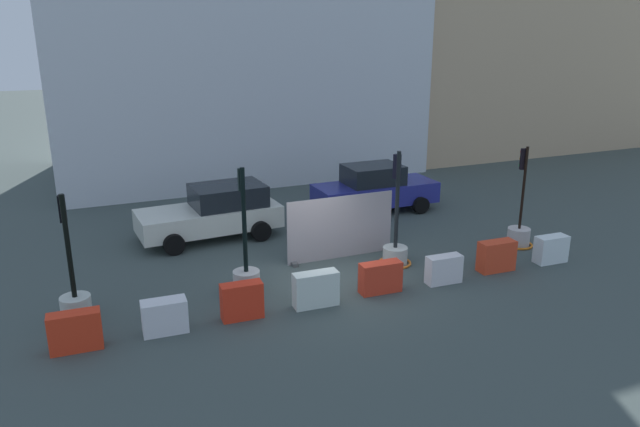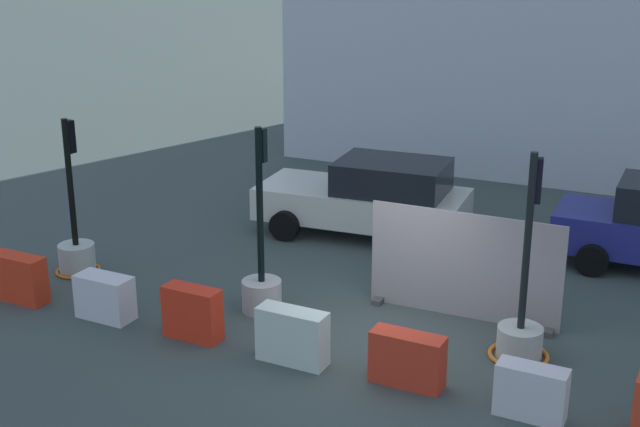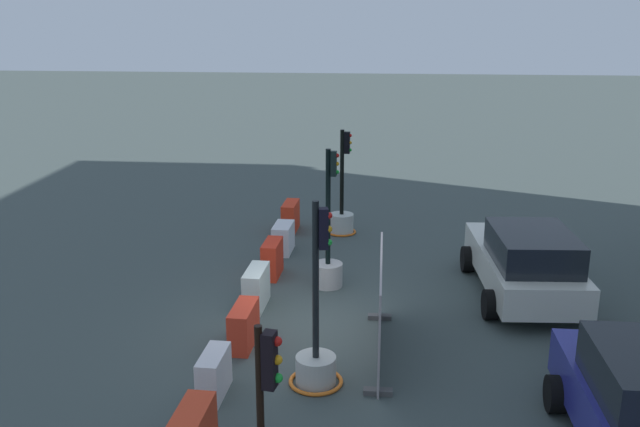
{
  "view_description": "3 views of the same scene",
  "coord_description": "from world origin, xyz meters",
  "px_view_note": "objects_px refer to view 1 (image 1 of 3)",
  "views": [
    {
      "loc": [
        -6.1,
        -13.71,
        6.62
      ],
      "look_at": [
        -0.23,
        0.17,
        1.91
      ],
      "focal_mm": 33.58,
      "sensor_mm": 36.0,
      "label": 1
    },
    {
      "loc": [
        4.63,
        -12.23,
        6.57
      ],
      "look_at": [
        -1.02,
        -0.02,
        2.07
      ],
      "focal_mm": 49.37,
      "sensor_mm": 36.0,
      "label": 2
    },
    {
      "loc": [
        13.14,
        1.49,
        6.34
      ],
      "look_at": [
        -1.53,
        0.14,
        2.02
      ],
      "focal_mm": 39.07,
      "sensor_mm": 36.0,
      "label": 3
    }
  ],
  "objects_px": {
    "car_blue_estate": "(375,189)",
    "construction_barrier_0": "(75,331)",
    "traffic_light_1": "(246,270)",
    "construction_barrier_7": "(551,249)",
    "traffic_light_3": "(519,232)",
    "construction_barrier_6": "(496,256)",
    "traffic_light_2": "(395,246)",
    "car_white_van": "(215,212)",
    "construction_barrier_1": "(165,316)",
    "construction_barrier_3": "(316,289)",
    "construction_barrier_5": "(444,269)",
    "construction_barrier_2": "(242,301)",
    "construction_barrier_4": "(380,277)",
    "traffic_light_0": "(75,299)"
  },
  "relations": [
    {
      "from": "car_blue_estate",
      "to": "construction_barrier_0",
      "type": "bearing_deg",
      "value": -148.45
    },
    {
      "from": "traffic_light_1",
      "to": "construction_barrier_7",
      "type": "bearing_deg",
      "value": -9.69
    },
    {
      "from": "traffic_light_3",
      "to": "construction_barrier_7",
      "type": "relative_size",
      "value": 3.23
    },
    {
      "from": "construction_barrier_6",
      "to": "car_blue_estate",
      "type": "bearing_deg",
      "value": 94.24
    },
    {
      "from": "traffic_light_2",
      "to": "car_white_van",
      "type": "height_order",
      "value": "traffic_light_2"
    },
    {
      "from": "construction_barrier_6",
      "to": "construction_barrier_7",
      "type": "relative_size",
      "value": 1.09
    },
    {
      "from": "construction_barrier_1",
      "to": "traffic_light_1",
      "type": "bearing_deg",
      "value": 31.33
    },
    {
      "from": "traffic_light_2",
      "to": "construction_barrier_3",
      "type": "relative_size",
      "value": 2.94
    },
    {
      "from": "construction_barrier_0",
      "to": "construction_barrier_7",
      "type": "height_order",
      "value": "construction_barrier_0"
    },
    {
      "from": "traffic_light_2",
      "to": "construction_barrier_1",
      "type": "relative_size",
      "value": 3.29
    },
    {
      "from": "construction_barrier_5",
      "to": "construction_barrier_7",
      "type": "relative_size",
      "value": 1.0
    },
    {
      "from": "traffic_light_3",
      "to": "construction_barrier_5",
      "type": "distance_m",
      "value": 4.12
    },
    {
      "from": "traffic_light_1",
      "to": "construction_barrier_2",
      "type": "relative_size",
      "value": 3.33
    },
    {
      "from": "construction_barrier_4",
      "to": "construction_barrier_0",
      "type": "bearing_deg",
      "value": -179.51
    },
    {
      "from": "traffic_light_1",
      "to": "traffic_light_3",
      "type": "height_order",
      "value": "traffic_light_1"
    },
    {
      "from": "traffic_light_2",
      "to": "construction_barrier_6",
      "type": "distance_m",
      "value": 2.85
    },
    {
      "from": "construction_barrier_5",
      "to": "traffic_light_0",
      "type": "bearing_deg",
      "value": 170.07
    },
    {
      "from": "construction_barrier_2",
      "to": "construction_barrier_6",
      "type": "bearing_deg",
      "value": 0.22
    },
    {
      "from": "traffic_light_1",
      "to": "construction_barrier_2",
      "type": "xyz_separation_m",
      "value": [
        -0.52,
        -1.43,
        -0.14
      ]
    },
    {
      "from": "construction_barrier_1",
      "to": "traffic_light_0",
      "type": "bearing_deg",
      "value": 141.06
    },
    {
      "from": "construction_barrier_6",
      "to": "car_white_van",
      "type": "distance_m",
      "value": 8.91
    },
    {
      "from": "construction_barrier_6",
      "to": "car_white_van",
      "type": "height_order",
      "value": "car_white_van"
    },
    {
      "from": "construction_barrier_2",
      "to": "car_white_van",
      "type": "bearing_deg",
      "value": 82.57
    },
    {
      "from": "traffic_light_0",
      "to": "car_blue_estate",
      "type": "height_order",
      "value": "traffic_light_0"
    },
    {
      "from": "construction_barrier_4",
      "to": "construction_barrier_6",
      "type": "xyz_separation_m",
      "value": [
        3.71,
        -0.0,
        0.03
      ]
    },
    {
      "from": "traffic_light_3",
      "to": "construction_barrier_7",
      "type": "bearing_deg",
      "value": -92.97
    },
    {
      "from": "construction_barrier_2",
      "to": "construction_barrier_6",
      "type": "xyz_separation_m",
      "value": [
        7.43,
        0.03,
        -0.01
      ]
    },
    {
      "from": "construction_barrier_5",
      "to": "traffic_light_1",
      "type": "bearing_deg",
      "value": 163.03
    },
    {
      "from": "traffic_light_1",
      "to": "traffic_light_3",
      "type": "relative_size",
      "value": 1.05
    },
    {
      "from": "construction_barrier_5",
      "to": "car_white_van",
      "type": "xyz_separation_m",
      "value": [
        -4.8,
        6.05,
        0.47
      ]
    },
    {
      "from": "traffic_light_0",
      "to": "traffic_light_2",
      "type": "xyz_separation_m",
      "value": [
        8.67,
        0.09,
        0.04
      ]
    },
    {
      "from": "traffic_light_2",
      "to": "construction_barrier_7",
      "type": "height_order",
      "value": "traffic_light_2"
    },
    {
      "from": "traffic_light_1",
      "to": "car_white_van",
      "type": "distance_m",
      "value": 4.52
    },
    {
      "from": "traffic_light_2",
      "to": "car_white_van",
      "type": "distance_m",
      "value": 6.1
    },
    {
      "from": "traffic_light_3",
      "to": "car_white_van",
      "type": "bearing_deg",
      "value": 152.33
    },
    {
      "from": "traffic_light_0",
      "to": "construction_barrier_4",
      "type": "height_order",
      "value": "traffic_light_0"
    },
    {
      "from": "traffic_light_0",
      "to": "car_blue_estate",
      "type": "bearing_deg",
      "value": 25.26
    },
    {
      "from": "construction_barrier_0",
      "to": "car_white_van",
      "type": "xyz_separation_m",
      "value": [
        4.44,
        5.97,
        0.42
      ]
    },
    {
      "from": "traffic_light_2",
      "to": "construction_barrier_1",
      "type": "distance_m",
      "value": 7.02
    },
    {
      "from": "construction_barrier_6",
      "to": "construction_barrier_5",
      "type": "bearing_deg",
      "value": -175.55
    },
    {
      "from": "traffic_light_3",
      "to": "construction_barrier_5",
      "type": "bearing_deg",
      "value": -158.28
    },
    {
      "from": "construction_barrier_2",
      "to": "construction_barrier_6",
      "type": "distance_m",
      "value": 7.43
    },
    {
      "from": "traffic_light_3",
      "to": "construction_barrier_4",
      "type": "height_order",
      "value": "traffic_light_3"
    },
    {
      "from": "construction_barrier_3",
      "to": "construction_barrier_2",
      "type": "bearing_deg",
      "value": 178.2
    },
    {
      "from": "traffic_light_3",
      "to": "construction_barrier_6",
      "type": "bearing_deg",
      "value": -145.0
    },
    {
      "from": "construction_barrier_1",
      "to": "construction_barrier_7",
      "type": "xyz_separation_m",
      "value": [
        11.12,
        -0.09,
        0.01
      ]
    },
    {
      "from": "construction_barrier_0",
      "to": "construction_barrier_2",
      "type": "bearing_deg",
      "value": 0.54
    },
    {
      "from": "construction_barrier_2",
      "to": "construction_barrier_6",
      "type": "height_order",
      "value": "construction_barrier_2"
    },
    {
      "from": "construction_barrier_3",
      "to": "construction_barrier_7",
      "type": "bearing_deg",
      "value": -0.15
    },
    {
      "from": "construction_barrier_3",
      "to": "construction_barrier_5",
      "type": "distance_m",
      "value": 3.71
    }
  ]
}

